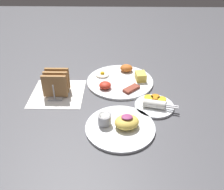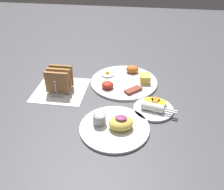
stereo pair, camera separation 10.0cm
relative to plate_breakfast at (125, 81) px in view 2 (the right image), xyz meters
The scene contains 6 objects.
ground_plane 0.20m from the plate_breakfast, 105.95° to the right, with size 3.00×3.00×0.00m, color #47474C.
napkin_flat 0.29m from the plate_breakfast, 159.13° to the right, with size 0.22×0.22×0.00m.
plate_breakfast is the anchor object (origin of this frame).
plate_condiments 0.23m from the plate_breakfast, 55.30° to the right, with size 0.17×0.15×0.04m.
plate_foreground 0.32m from the plate_breakfast, 90.86° to the right, with size 0.25×0.25×0.06m.
toast_rack 0.29m from the plate_breakfast, 159.13° to the right, with size 0.10×0.12×0.10m.
Camera 2 is at (0.13, -0.79, 0.59)m, focal length 40.00 mm.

